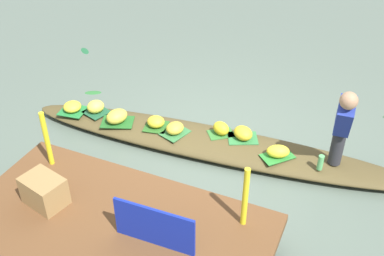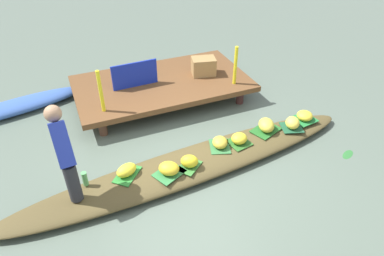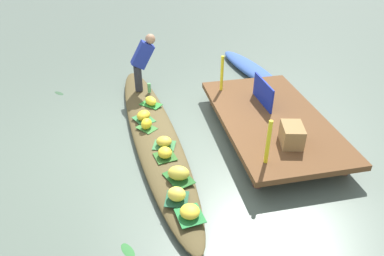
{
  "view_description": "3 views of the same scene",
  "coord_description": "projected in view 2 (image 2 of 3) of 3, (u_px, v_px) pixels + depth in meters",
  "views": [
    {
      "loc": [
        -1.77,
        4.74,
        3.88
      ],
      "look_at": [
        0.2,
        0.24,
        0.45
      ],
      "focal_mm": 43.25,
      "sensor_mm": 36.0,
      "label": 1
    },
    {
      "loc": [
        -1.43,
        -3.44,
        3.43
      ],
      "look_at": [
        0.24,
        0.53,
        0.34
      ],
      "focal_mm": 32.37,
      "sensor_mm": 36.0,
      "label": 2
    },
    {
      "loc": [
        5.36,
        -0.44,
        3.7
      ],
      "look_at": [
        0.22,
        0.64,
        0.29
      ],
      "focal_mm": 33.81,
      "sensor_mm": 36.0,
      "label": 3
    }
  ],
  "objects": [
    {
      "name": "leaf_mat_1",
      "position": [
        127.0,
        174.0,
        4.67
      ],
      "size": [
        0.46,
        0.47,
        0.01
      ],
      "primitive_type": "cube",
      "rotation": [
        0.0,
        0.0,
        0.83
      ],
      "color": "#2B7D2F",
      "rests_on": "vendor_boat"
    },
    {
      "name": "banana_bunch_6",
      "position": [
        189.0,
        161.0,
        4.75
      ],
      "size": [
        0.3,
        0.27,
        0.18
      ],
      "primitive_type": "ellipsoid",
      "rotation": [
        0.0,
        0.0,
        5.84
      ],
      "color": "yellow",
      "rests_on": "vendor_boat"
    },
    {
      "name": "banana_bunch_4",
      "position": [
        292.0,
        123.0,
        5.5
      ],
      "size": [
        0.32,
        0.33,
        0.19
      ],
      "primitive_type": "ellipsoid",
      "rotation": [
        0.0,
        0.0,
        2.58
      ],
      "color": "yellow",
      "rests_on": "vendor_boat"
    },
    {
      "name": "leaf_mat_0",
      "position": [
        169.0,
        173.0,
        4.69
      ],
      "size": [
        0.48,
        0.44,
        0.01
      ],
      "primitive_type": "cube",
      "rotation": [
        0.0,
        0.0,
        0.44
      ],
      "color": "#30763C",
      "rests_on": "vendor_boat"
    },
    {
      "name": "leaf_mat_6",
      "position": [
        189.0,
        166.0,
        4.8
      ],
      "size": [
        0.42,
        0.4,
        0.01
      ],
      "primitive_type": "cube",
      "rotation": [
        0.0,
        0.0,
        0.66
      ],
      "color": "#347230",
      "rests_on": "vendor_boat"
    },
    {
      "name": "leaf_mat_3",
      "position": [
        239.0,
        143.0,
        5.23
      ],
      "size": [
        0.37,
        0.37,
        0.01
      ],
      "primitive_type": "cube",
      "rotation": [
        0.0,
        0.0,
        0.19
      ],
      "color": "#2A5E22",
      "rests_on": "vendor_boat"
    },
    {
      "name": "leaf_mat_7",
      "position": [
        304.0,
        119.0,
        5.74
      ],
      "size": [
        0.41,
        0.38,
        0.01
      ],
      "primitive_type": "cube",
      "rotation": [
        0.0,
        0.0,
        0.14
      ],
      "color": "#227635",
      "rests_on": "vendor_boat"
    },
    {
      "name": "canal_water",
      "position": [
        191.0,
        170.0,
        5.03
      ],
      "size": [
        40.0,
        40.0,
        0.0
      ],
      "primitive_type": "plane",
      "color": "#546256",
      "rests_on": "ground"
    },
    {
      "name": "banana_bunch_0",
      "position": [
        169.0,
        168.0,
        4.64
      ],
      "size": [
        0.36,
        0.35,
        0.17
      ],
      "primitive_type": "ellipsoid",
      "rotation": [
        0.0,
        0.0,
        5.67
      ],
      "color": "gold",
      "rests_on": "vendor_boat"
    },
    {
      "name": "banana_bunch_2",
      "position": [
        220.0,
        142.0,
        5.11
      ],
      "size": [
        0.3,
        0.32,
        0.16
      ],
      "primitive_type": "ellipsoid",
      "rotation": [
        0.0,
        0.0,
        4.36
      ],
      "color": "gold",
      "rests_on": "vendor_boat"
    },
    {
      "name": "banana_bunch_7",
      "position": [
        305.0,
        116.0,
        5.7
      ],
      "size": [
        0.33,
        0.34,
        0.15
      ],
      "primitive_type": "ellipsoid",
      "rotation": [
        0.0,
        0.0,
        4.34
      ],
      "color": "yellow",
      "rests_on": "vendor_boat"
    },
    {
      "name": "market_banner",
      "position": [
        135.0,
        75.0,
        6.17
      ],
      "size": [
        0.83,
        0.06,
        0.46
      ],
      "primitive_type": "cube",
      "rotation": [
        0.0,
        0.0,
        0.03
      ],
      "color": "#13269B",
      "rests_on": "dock_platform"
    },
    {
      "name": "leaf_mat_4",
      "position": [
        291.0,
        127.0,
        5.55
      ],
      "size": [
        0.4,
        0.39,
        0.01
      ],
      "primitive_type": "cube",
      "rotation": [
        0.0,
        0.0,
        1.26
      ],
      "color": "#1E5133",
      "rests_on": "vendor_boat"
    },
    {
      "name": "leaf_mat_5",
      "position": [
        266.0,
        130.0,
        5.5
      ],
      "size": [
        0.53,
        0.45,
        0.01
      ],
      "primitive_type": "cube",
      "rotation": [
        0.0,
        0.0,
        0.36
      ],
      "color": "#225D23",
      "rests_on": "vendor_boat"
    },
    {
      "name": "leaf_mat_2",
      "position": [
        220.0,
        146.0,
        5.16
      ],
      "size": [
        0.39,
        0.43,
        0.01
      ],
      "primitive_type": "cube",
      "rotation": [
        0.0,
        0.0,
        1.25
      ],
      "color": "#336F3A",
      "rests_on": "vendor_boat"
    },
    {
      "name": "banana_bunch_5",
      "position": [
        266.0,
        125.0,
        5.44
      ],
      "size": [
        0.34,
        0.39,
        0.19
      ],
      "primitive_type": "ellipsoid",
      "rotation": [
        0.0,
        0.0,
        1.2
      ],
      "color": "gold",
      "rests_on": "vendor_boat"
    },
    {
      "name": "vendor_person",
      "position": [
        64.0,
        151.0,
        4.01
      ],
      "size": [
        0.22,
        0.53,
        1.19
      ],
      "color": "#28282D",
      "rests_on": "vendor_boat"
    },
    {
      "name": "produce_crate",
      "position": [
        204.0,
        66.0,
        6.6
      ],
      "size": [
        0.5,
        0.41,
        0.33
      ],
      "primitive_type": "cube",
      "rotation": [
        0.0,
        0.0,
        -0.23
      ],
      "color": "olive",
      "rests_on": "dock_platform"
    },
    {
      "name": "vendor_boat",
      "position": [
        191.0,
        165.0,
        4.97
      ],
      "size": [
        5.48,
        1.18,
        0.19
      ],
      "primitive_type": "ellipsoid",
      "rotation": [
        0.0,
        0.0,
        0.08
      ],
      "color": "#4F4324",
      "rests_on": "ground"
    },
    {
      "name": "banana_bunch_1",
      "position": [
        127.0,
        170.0,
        4.62
      ],
      "size": [
        0.34,
        0.29,
        0.16
      ],
      "primitive_type": "ellipsoid",
      "rotation": [
        0.0,
        0.0,
        3.53
      ],
      "color": "yellow",
      "rests_on": "vendor_boat"
    },
    {
      "name": "banana_bunch_3",
      "position": [
        239.0,
        138.0,
        5.19
      ],
      "size": [
        0.27,
        0.25,
        0.16
      ],
      "primitive_type": "ellipsoid",
      "rotation": [
        0.0,
        0.0,
        1.67
      ],
      "color": "yellow",
      "rests_on": "vendor_boat"
    },
    {
      "name": "drifting_plant_1",
      "position": [
        348.0,
        154.0,
        5.31
      ],
      "size": [
        0.3,
        0.23,
        0.01
      ],
      "primitive_type": "ellipsoid",
      "rotation": [
        0.0,
        0.0,
        0.45
      ],
      "color": "#2B6A2F",
      "rests_on": "ground"
    },
    {
      "name": "railing_post_east",
      "position": [
        235.0,
        66.0,
        6.18
      ],
      "size": [
        0.06,
        0.06,
        0.72
      ],
      "primitive_type": "cylinder",
      "color": "yellow",
      "rests_on": "dock_platform"
    },
    {
      "name": "dock_platform",
      "position": [
        162.0,
        84.0,
        6.5
      ],
      "size": [
        3.2,
        1.8,
        0.37
      ],
      "color": "brown",
      "rests_on": "ground"
    },
    {
      "name": "railing_post_west",
      "position": [
        101.0,
        91.0,
        5.43
      ],
      "size": [
        0.06,
        0.06,
        0.72
      ],
      "primitive_type": "cylinder",
      "color": "yellow",
      "rests_on": "dock_platform"
    },
    {
      "name": "moored_boat",
      "position": [
        15.0,
        107.0,
        6.23
      ],
      "size": [
        2.58,
        1.03,
        0.2
      ],
      "primitive_type": "ellipsoid",
      "rotation": [
        0.0,
        0.0,
        0.21
      ],
      "color": "#3557A2",
      "rests_on": "ground"
    },
    {
      "name": "water_bottle",
      "position": [
        85.0,
        179.0,
        4.46
      ],
      "size": [
        0.07,
        0.07,
        0.2
      ],
      "primitive_type": "cylinder",
      "color": "#56A85E",
      "rests_on": "vendor_boat"
    }
  ]
}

